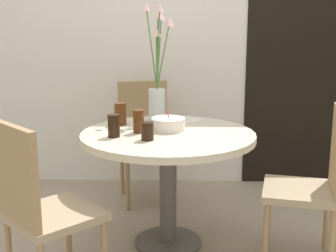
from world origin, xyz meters
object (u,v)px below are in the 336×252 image
(drink_glass_1, at_px, (120,114))
(drink_glass_2, at_px, (147,131))
(birthday_cake, at_px, (168,124))
(drink_glass_3, at_px, (114,126))
(chair_far_back, at_px, (38,203))
(side_plate, at_px, (185,120))
(chair_left_flank, at_px, (316,178))
(flower_vase, at_px, (158,79))
(drink_glass_0, at_px, (139,121))
(chair_near_front, at_px, (145,134))

(drink_glass_1, distance_m, drink_glass_2, 0.43)
(birthday_cake, distance_m, drink_glass_3, 0.35)
(chair_far_back, relative_size, side_plate, 4.41)
(birthday_cake, bearing_deg, chair_left_flank, -17.36)
(side_plate, distance_m, drink_glass_3, 0.60)
(chair_left_flank, height_order, drink_glass_2, chair_left_flank)
(chair_left_flank, distance_m, drink_glass_3, 1.16)
(birthday_cake, relative_size, flower_vase, 0.27)
(flower_vase, xyz_separation_m, drink_glass_1, (-0.23, -0.16, -0.20))
(chair_far_back, xyz_separation_m, drink_glass_1, (0.30, 0.79, 0.28))
(chair_left_flank, distance_m, drink_glass_2, 0.96)
(chair_far_back, relative_size, drink_glass_1, 6.46)
(drink_glass_2, bearing_deg, drink_glass_3, 160.59)
(drink_glass_3, bearing_deg, drink_glass_1, 90.00)
(flower_vase, xyz_separation_m, drink_glass_0, (-0.10, -0.36, -0.20))
(birthday_cake, bearing_deg, drink_glass_0, -159.21)
(birthday_cake, xyz_separation_m, drink_glass_1, (-0.30, 0.14, 0.03))
(chair_far_back, relative_size, drink_glass_3, 6.98)
(birthday_cake, distance_m, drink_glass_0, 0.19)
(drink_glass_3, bearing_deg, chair_far_back, -122.06)
(birthday_cake, bearing_deg, chair_near_front, 104.57)
(side_plate, relative_size, drink_glass_1, 1.46)
(chair_far_back, bearing_deg, chair_left_flank, -118.57)
(chair_left_flank, relative_size, drink_glass_2, 8.93)
(chair_near_front, height_order, side_plate, chair_near_front)
(chair_left_flank, xyz_separation_m, drink_glass_0, (-0.99, 0.19, 0.27))
(chair_left_flank, distance_m, drink_glass_1, 1.22)
(chair_far_back, bearing_deg, flower_vase, -73.23)
(chair_left_flank, bearing_deg, drink_glass_3, -81.21)
(drink_glass_0, bearing_deg, drink_glass_1, 122.53)
(chair_far_back, bearing_deg, drink_glass_1, -64.92)
(chair_near_front, distance_m, flower_vase, 0.67)
(drink_glass_1, bearing_deg, chair_far_back, -110.70)
(chair_near_front, bearing_deg, birthday_cake, -88.80)
(side_plate, bearing_deg, chair_left_flank, -36.02)
(drink_glass_0, distance_m, drink_glass_2, 0.19)
(chair_left_flank, distance_m, drink_glass_0, 1.04)
(chair_far_back, height_order, chair_left_flank, same)
(drink_glass_1, bearing_deg, birthday_cake, -24.88)
(chair_far_back, distance_m, drink_glass_2, 0.69)
(drink_glass_0, height_order, drink_glass_3, drink_glass_0)
(chair_near_front, xyz_separation_m, flower_vase, (0.12, -0.45, 0.47))
(chair_near_front, height_order, chair_far_back, same)
(chair_near_front, distance_m, chair_far_back, 1.46)
(drink_glass_2, height_order, drink_glass_3, drink_glass_3)
(chair_left_flank, distance_m, flower_vase, 1.15)
(birthday_cake, bearing_deg, drink_glass_3, -149.97)
(drink_glass_2, bearing_deg, drink_glass_1, 116.75)
(drink_glass_0, height_order, drink_glass_1, drink_glass_1)
(birthday_cake, distance_m, drink_glass_1, 0.33)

